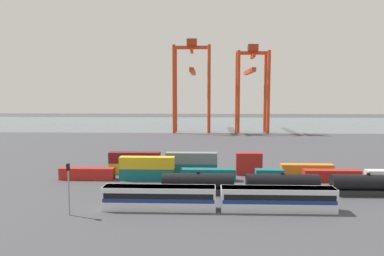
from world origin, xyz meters
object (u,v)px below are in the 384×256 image
(shipping_container_3, at_px, (208,175))
(gantry_crane_west, at_px, (192,77))
(shipping_container_13, at_px, (249,169))
(shipping_container_15, at_px, (307,170))
(passenger_train, at_px, (218,197))
(shipping_container_4, at_px, (269,175))
(shipping_container_5, at_px, (332,176))
(freight_tank_row, at_px, (282,184))
(gantry_crane_central, at_px, (252,80))
(signal_mast, at_px, (69,182))

(shipping_container_3, bearing_deg, gantry_crane_west, 94.14)
(shipping_container_13, distance_m, shipping_container_15, 13.53)
(passenger_train, xyz_separation_m, shipping_container_4, (11.89, 20.14, -0.84))
(shipping_container_4, bearing_deg, passenger_train, -120.56)
(shipping_container_5, bearing_deg, shipping_container_4, 180.00)
(shipping_container_4, height_order, shipping_container_5, same)
(shipping_container_5, height_order, gantry_crane_west, gantry_crane_west)
(shipping_container_3, distance_m, shipping_container_13, 11.38)
(freight_tank_row, relative_size, shipping_container_5, 3.78)
(shipping_container_3, relative_size, gantry_crane_central, 0.29)
(gantry_crane_west, bearing_deg, signal_mast, -96.78)
(freight_tank_row, relative_size, shipping_container_15, 3.78)
(freight_tank_row, xyz_separation_m, signal_mast, (-36.01, -13.04, 3.30))
(shipping_container_4, distance_m, shipping_container_15, 11.44)
(passenger_train, bearing_deg, signal_mast, -171.91)
(passenger_train, bearing_deg, gantry_crane_central, 80.45)
(shipping_container_3, distance_m, shipping_container_15, 23.96)
(shipping_container_3, xyz_separation_m, gantry_crane_west, (-7.27, 100.41, 25.50))
(signal_mast, relative_size, gantry_crane_central, 0.20)
(shipping_container_15, relative_size, gantry_crane_central, 0.29)
(freight_tank_row, height_order, shipping_container_15, freight_tank_row)
(shipping_container_4, height_order, shipping_container_13, same)
(shipping_container_13, relative_size, gantry_crane_central, 0.14)
(signal_mast, height_order, gantry_crane_central, gantry_crane_central)
(shipping_container_3, distance_m, gantry_crane_west, 103.85)
(shipping_container_5, bearing_deg, freight_tank_row, -140.98)
(freight_tank_row, height_order, signal_mast, signal_mast)
(freight_tank_row, bearing_deg, shipping_container_5, 39.02)
(signal_mast, distance_m, shipping_container_15, 54.11)
(shipping_container_15, bearing_deg, shipping_container_5, -58.27)
(shipping_container_3, height_order, shipping_container_4, same)
(passenger_train, distance_m, signal_mast, 24.01)
(shipping_container_4, xyz_separation_m, shipping_container_5, (13.45, 0.00, 0.00))
(signal_mast, relative_size, shipping_container_15, 0.68)
(freight_tank_row, xyz_separation_m, shipping_container_5, (12.89, 10.45, -0.72))
(passenger_train, distance_m, shipping_container_15, 33.94)
(shipping_container_15, bearing_deg, shipping_container_3, -165.52)
(shipping_container_13, xyz_separation_m, gantry_crane_central, (12.15, 94.36, 24.33))
(signal_mast, bearing_deg, shipping_container_13, 42.95)
(shipping_container_13, bearing_deg, shipping_container_5, -19.17)
(shipping_container_5, relative_size, gantry_crane_west, 0.27)
(signal_mast, distance_m, shipping_container_5, 54.40)
(freight_tank_row, relative_size, gantry_crane_central, 1.09)
(passenger_train, xyz_separation_m, shipping_container_13, (8.11, 26.13, -0.84))
(passenger_train, height_order, gantry_crane_west, gantry_crane_west)
(gantry_crane_west, bearing_deg, shipping_container_5, -71.20)
(shipping_container_3, height_order, shipping_container_13, same)
(shipping_container_5, xyz_separation_m, shipping_container_15, (-3.70, 5.99, 0.00))
(signal_mast, height_order, shipping_container_13, signal_mast)
(shipping_container_4, bearing_deg, shipping_container_13, 122.26)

